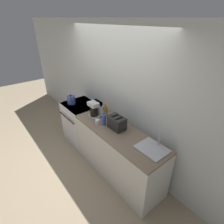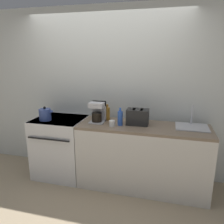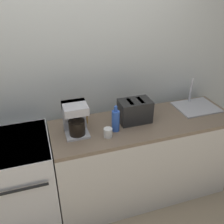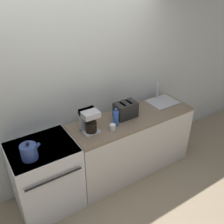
# 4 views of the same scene
# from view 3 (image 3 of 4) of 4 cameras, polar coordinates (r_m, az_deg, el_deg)

# --- Properties ---
(wall_back) EXTENTS (8.00, 0.05, 2.60)m
(wall_back) POSITION_cam_3_polar(r_m,az_deg,el_deg) (2.46, -9.89, 7.46)
(wall_back) COLOR silver
(wall_back) RESTS_ON ground_plane
(stove) EXTENTS (0.76, 0.69, 0.93)m
(stove) POSITION_cam_3_polar(r_m,az_deg,el_deg) (2.58, -21.73, -15.15)
(stove) COLOR silver
(stove) RESTS_ON ground_plane
(counter_block) EXTENTS (1.81, 0.61, 0.93)m
(counter_block) POSITION_cam_3_polar(r_m,az_deg,el_deg) (2.71, 6.87, -10.60)
(counter_block) COLOR silver
(counter_block) RESTS_ON ground_plane
(toaster) EXTENTS (0.30, 0.20, 0.22)m
(toaster) POSITION_cam_3_polar(r_m,az_deg,el_deg) (2.39, 5.24, 0.25)
(toaster) COLOR black
(toaster) RESTS_ON counter_block
(coffee_maker) EXTENTS (0.20, 0.21, 0.30)m
(coffee_maker) POSITION_cam_3_polar(r_m,az_deg,el_deg) (2.20, -8.37, -1.37)
(coffee_maker) COLOR #B7B7BC
(coffee_maker) RESTS_ON counter_block
(sink_tray) EXTENTS (0.43, 0.35, 0.28)m
(sink_tray) POSITION_cam_3_polar(r_m,az_deg,el_deg) (2.81, 18.59, 1.32)
(sink_tray) COLOR #B7B7BC
(sink_tray) RESTS_ON counter_block
(bottle_blue) EXTENTS (0.07, 0.07, 0.25)m
(bottle_blue) POSITION_cam_3_polar(r_m,az_deg,el_deg) (2.23, 0.84, -1.95)
(bottle_blue) COLOR #2D56B7
(bottle_blue) RESTS_ON counter_block
(bottle_amber) EXTENTS (0.08, 0.08, 0.23)m
(bottle_amber) POSITION_cam_3_polar(r_m,az_deg,el_deg) (2.37, -6.60, -0.36)
(bottle_amber) COLOR #9E6B23
(bottle_amber) RESTS_ON counter_block
(cup_white) EXTENTS (0.08, 0.08, 0.08)m
(cup_white) POSITION_cam_3_polar(r_m,az_deg,el_deg) (2.18, -0.94, -4.73)
(cup_white) COLOR white
(cup_white) RESTS_ON counter_block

